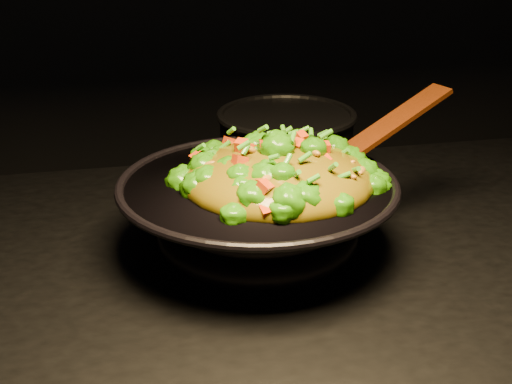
{
  "coord_description": "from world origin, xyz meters",
  "views": [
    {
      "loc": [
        -0.19,
        -0.72,
        1.35
      ],
      "look_at": [
        -0.01,
        0.1,
        0.98
      ],
      "focal_mm": 50.0,
      "sensor_mm": 36.0,
      "label": 1
    }
  ],
  "objects": [
    {
      "name": "back_pot",
      "position": [
        0.08,
        0.32,
        0.96
      ],
      "size": [
        0.24,
        0.24,
        0.12
      ],
      "primitive_type": "cylinder",
      "rotation": [
        0.0,
        0.0,
        0.17
      ],
      "color": "black",
      "rests_on": "stovetop"
    },
    {
      "name": "stir_fry",
      "position": [
        0.01,
        0.09,
        1.04
      ],
      "size": [
        0.29,
        0.29,
        0.09
      ],
      "primitive_type": null,
      "rotation": [
        0.0,
        0.0,
        0.2
      ],
      "color": "#2B7408",
      "rests_on": "wok"
    },
    {
      "name": "wok",
      "position": [
        -0.01,
        0.09,
        0.95
      ],
      "size": [
        0.42,
        0.42,
        0.1
      ],
      "primitive_type": null,
      "rotation": [
        0.0,
        0.0,
        0.23
      ],
      "color": "black",
      "rests_on": "stovetop"
    },
    {
      "name": "spatula",
      "position": [
        0.16,
        0.14,
        1.04
      ],
      "size": [
        0.23,
        0.11,
        0.1
      ],
      "primitive_type": "cube",
      "rotation": [
        0.0,
        -0.38,
        0.34
      ],
      "color": "#3A1A08",
      "rests_on": "wok"
    }
  ]
}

